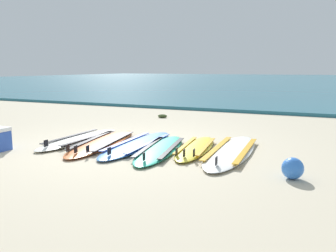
# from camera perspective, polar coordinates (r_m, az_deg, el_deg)

# --- Properties ---
(ground_plane) EXTENTS (80.00, 80.00, 0.00)m
(ground_plane) POSITION_cam_1_polar(r_m,az_deg,el_deg) (5.92, -7.51, -3.57)
(ground_plane) COLOR #C1B599
(sea) EXTENTS (80.00, 60.00, 0.10)m
(sea) POSITION_cam_1_polar(r_m,az_deg,el_deg) (40.44, 19.91, 7.13)
(sea) COLOR #23667A
(sea) RESTS_ON ground
(surfboard_0) EXTENTS (0.56, 2.21, 0.18)m
(surfboard_0) POSITION_cam_1_polar(r_m,az_deg,el_deg) (6.62, -14.27, -2.06)
(surfboard_0) COLOR silver
(surfboard_0) RESTS_ON ground
(surfboard_1) EXTENTS (1.01, 2.50, 0.18)m
(surfboard_1) POSITION_cam_1_polar(r_m,az_deg,el_deg) (6.25, -10.68, -2.61)
(surfboard_1) COLOR orange
(surfboard_1) RESTS_ON ground
(surfboard_2) EXTENTS (0.68, 2.40, 0.18)m
(surfboard_2) POSITION_cam_1_polar(r_m,az_deg,el_deg) (6.00, -4.99, -2.99)
(surfboard_2) COLOR #3875CC
(surfboard_2) RESTS_ON ground
(surfboard_3) EXTENTS (0.91, 2.23, 0.18)m
(surfboard_3) POSITION_cam_1_polar(r_m,az_deg,el_deg) (5.62, -1.28, -3.81)
(surfboard_3) COLOR #2DB793
(surfboard_3) RESTS_ON ground
(surfboard_4) EXTENTS (0.69, 1.95, 0.18)m
(surfboard_4) POSITION_cam_1_polar(r_m,az_deg,el_deg) (5.72, 4.58, -3.59)
(surfboard_4) COLOR yellow
(surfboard_4) RESTS_ON ground
(surfboard_5) EXTENTS (0.73, 2.54, 0.18)m
(surfboard_5) POSITION_cam_1_polar(r_m,az_deg,el_deg) (5.58, 10.37, -4.07)
(surfboard_5) COLOR white
(surfboard_5) RESTS_ON ground
(beach_ball) EXTENTS (0.27, 0.27, 0.27)m
(beach_ball) POSITION_cam_1_polar(r_m,az_deg,el_deg) (4.48, 19.82, -6.57)
(beach_ball) COLOR blue
(beach_ball) RESTS_ON ground
(seaweed_clump_near_shoreline) EXTENTS (0.26, 0.21, 0.09)m
(seaweed_clump_near_shoreline) POSITION_cam_1_polar(r_m,az_deg,el_deg) (9.42, -0.91, 1.66)
(seaweed_clump_near_shoreline) COLOR #384723
(seaweed_clump_near_shoreline) RESTS_ON ground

